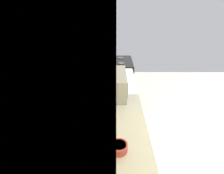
# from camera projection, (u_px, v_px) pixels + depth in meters

# --- Properties ---
(ground_plane) EXTENTS (6.23, 6.23, 0.00)m
(ground_plane) POSITION_uv_depth(u_px,v_px,m) (214.00, 170.00, 2.23)
(ground_plane) COLOR beige
(wall_back) EXTENTS (4.01, 0.12, 2.64)m
(wall_back) POSITION_uv_depth(u_px,v_px,m) (73.00, 76.00, 1.61)
(wall_back) COLOR #E6D37F
(wall_back) RESTS_ON ground_plane
(upper_cabinets) EXTENTS (2.38, 0.30, 0.64)m
(upper_cabinets) POSITION_uv_depth(u_px,v_px,m) (86.00, 14.00, 0.99)
(upper_cabinets) COLOR #EDD679
(oven_range) EXTENTS (0.61, 0.67, 1.10)m
(oven_range) POSITION_uv_depth(u_px,v_px,m) (114.00, 84.00, 3.28)
(oven_range) COLOR black
(oven_range) RESTS_ON ground_plane
(microwave) EXTENTS (0.49, 0.36, 0.26)m
(microwave) POSITION_uv_depth(u_px,v_px,m) (111.00, 84.00, 2.05)
(microwave) COLOR #B7BABF
(microwave) RESTS_ON counter_run
(bowl) EXTENTS (0.13, 0.13, 0.06)m
(bowl) POSITION_uv_depth(u_px,v_px,m) (119.00, 147.00, 1.33)
(bowl) COLOR #D84C47
(bowl) RESTS_ON counter_run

